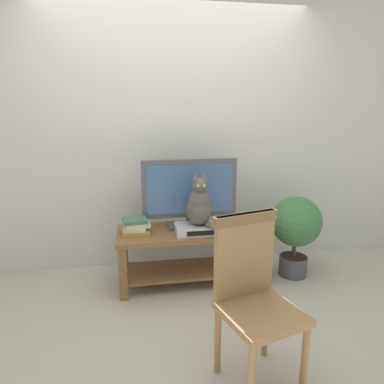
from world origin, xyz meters
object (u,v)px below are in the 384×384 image
Objects in this scene: tv_stand at (191,246)px; cat at (199,205)px; media_box at (199,229)px; wooden_chair at (253,289)px; potted_plant at (296,227)px; tv at (190,192)px; book_stack at (136,227)px.

tv_stand is 0.43m from cat.
wooden_chair is (0.11, -1.08, 0.01)m from media_box.
wooden_chair reaches higher than potted_plant.
potted_plant is (0.98, -0.11, -0.35)m from tv.
wooden_chair is 1.31m from book_stack.
media_box is (0.05, -0.10, 0.20)m from tv_stand.
wooden_chair is at bearing -60.45° from book_stack.
tv reaches higher than tv_stand.
wooden_chair reaches higher than tv_stand.
cat is (0.05, -0.19, -0.07)m from tv.
book_stack is (-0.65, 1.14, 0.02)m from wooden_chair.
cat is 1.09m from wooden_chair.
tv_stand is at bearing 114.64° from cat.
media_box reaches higher than tv_stand.
wooden_chair is at bearing -125.62° from potted_plant.
tv_stand is 1.70× the size of potted_plant.
tv_stand is at bearing -90.02° from tv.
potted_plant is at bearing -6.12° from tv.
potted_plant is (0.82, 1.15, -0.07)m from wooden_chair.
media_box is at bearing 94.37° from cat.
tv_stand is 0.53m from book_stack.
tv is 0.34m from media_box.
book_stack reaches higher than media_box.
cat reaches higher than media_box.
book_stack reaches higher than tv_stand.
tv is 3.54× the size of book_stack.
cat is at bearing -65.36° from tv_stand.
tv reaches higher than wooden_chair.
cat reaches higher than potted_plant.
wooden_chair is at bearing -84.09° from media_box.
tv is 1.10× the size of potted_plant.
media_box is 0.54m from book_stack.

